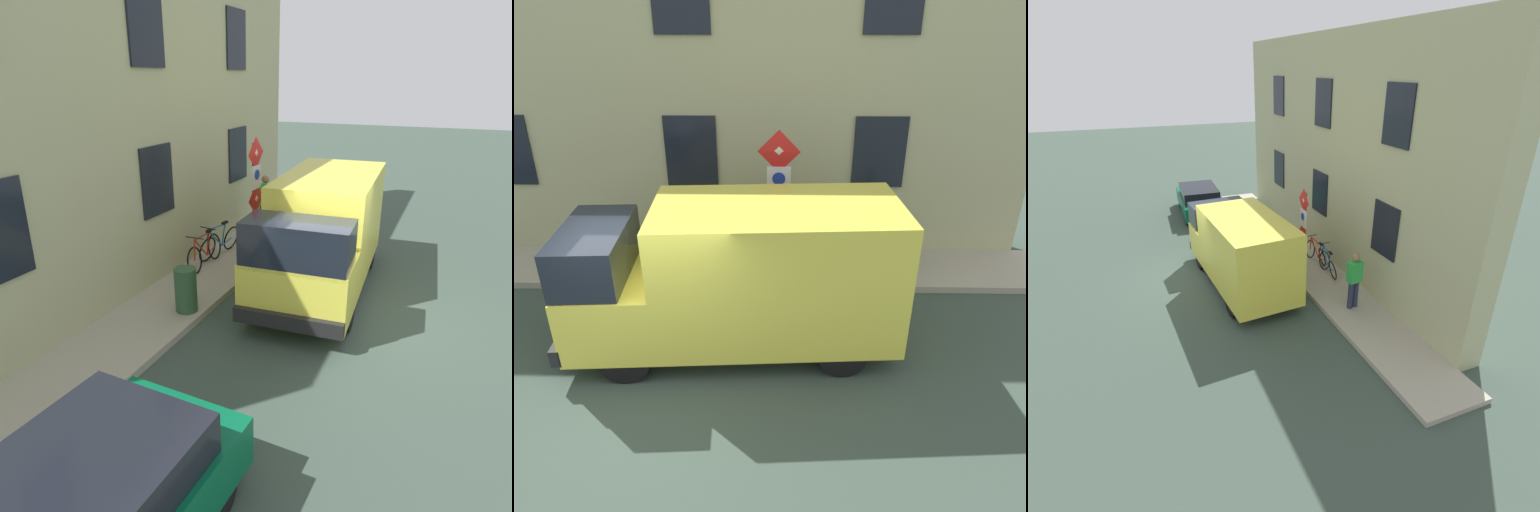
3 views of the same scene
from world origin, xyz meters
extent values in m
plane|color=#38483E|center=(0.00, 0.00, 0.00)|extent=(80.00, 80.00, 0.00)
cube|color=#A59E89|center=(3.56, 0.00, 0.07)|extent=(1.73, 16.50, 0.14)
cube|color=#B3B385|center=(4.77, 0.00, 3.77)|extent=(0.70, 14.50, 7.55)
cube|color=black|center=(4.40, -3.99, 2.41)|extent=(0.06, 1.10, 1.50)
cube|color=black|center=(4.40, 0.00, 2.41)|extent=(0.06, 1.10, 1.50)
cube|color=black|center=(4.40, -3.99, 5.43)|extent=(0.06, 1.10, 1.50)
cube|color=black|center=(4.40, 0.00, 5.43)|extent=(0.06, 1.10, 1.50)
cylinder|color=#474C47|center=(2.95, -1.88, 1.60)|extent=(0.09, 0.09, 2.93)
pyramid|color=silver|center=(2.87, -1.87, 2.82)|extent=(0.07, 0.50, 0.50)
pyramid|color=red|center=(2.87, -1.87, 2.82)|extent=(0.05, 0.56, 0.56)
cube|color=white|center=(2.89, -1.87, 2.27)|extent=(0.06, 0.44, 0.56)
cylinder|color=#1933B2|center=(2.86, -1.87, 2.33)|extent=(0.02, 0.24, 0.24)
pyramid|color=silver|center=(2.87, -1.87, 1.72)|extent=(0.07, 0.50, 0.50)
pyramid|color=red|center=(2.87, -1.87, 1.72)|extent=(0.05, 0.56, 0.56)
cube|color=#E5DA47|center=(1.04, -1.87, 1.41)|extent=(2.24, 3.92, 2.18)
cube|color=#E5DA47|center=(0.87, 0.73, 0.87)|extent=(2.09, 1.53, 1.10)
cube|color=black|center=(0.86, 0.94, 1.77)|extent=(1.98, 1.10, 0.84)
cube|color=black|center=(0.82, 1.48, 0.50)|extent=(2.01, 0.29, 0.28)
cylinder|color=black|center=(0.01, 0.44, 0.38)|extent=(0.27, 0.77, 0.76)
cylinder|color=black|center=(1.77, 0.55, 0.38)|extent=(0.27, 0.77, 0.76)
cylinder|color=black|center=(0.23, -2.89, 0.38)|extent=(0.27, 0.77, 0.76)
cylinder|color=black|center=(1.98, -2.77, 0.38)|extent=(0.27, 0.77, 0.76)
cube|color=black|center=(1.14, 6.13, 1.08)|extent=(1.72, 2.48, 0.60)
cylinder|color=black|center=(0.31, 5.05, 0.30)|extent=(0.21, 0.61, 0.60)
cylinder|color=black|center=(1.86, 4.97, 0.30)|extent=(0.21, 0.61, 0.60)
torus|color=black|center=(3.94, -1.24, 0.47)|extent=(0.25, 0.68, 0.66)
torus|color=black|center=(3.80, -2.28, 0.47)|extent=(0.25, 0.68, 0.66)
cylinder|color=#1D62AE|center=(3.90, -1.58, 0.68)|extent=(0.12, 0.60, 0.60)
cylinder|color=#1D62AE|center=(3.89, -1.65, 0.95)|extent=(0.14, 0.72, 0.07)
cylinder|color=#1D62AE|center=(3.85, -1.94, 0.66)|extent=(0.06, 0.19, 0.55)
cylinder|color=#1D62AE|center=(3.83, -2.07, 0.43)|extent=(0.09, 0.43, 0.12)
cylinder|color=#1D62AE|center=(3.94, -1.27, 0.72)|extent=(0.05, 0.09, 0.50)
cube|color=black|center=(3.84, -2.01, 0.97)|extent=(0.11, 0.21, 0.06)
cylinder|color=#262626|center=(3.94, -1.29, 1.02)|extent=(0.46, 0.09, 0.03)
torus|color=black|center=(3.85, -0.47, 0.47)|extent=(0.17, 0.67, 0.66)
torus|color=black|center=(3.89, -1.52, 0.47)|extent=(0.17, 0.67, 0.66)
cylinder|color=red|center=(3.86, -0.80, 0.68)|extent=(0.06, 0.60, 0.60)
cylinder|color=red|center=(3.87, -0.88, 0.95)|extent=(0.06, 0.73, 0.07)
cylinder|color=red|center=(3.88, -1.17, 0.66)|extent=(0.04, 0.19, 0.55)
cylinder|color=red|center=(3.88, -1.30, 0.43)|extent=(0.05, 0.43, 0.12)
cylinder|color=red|center=(3.85, -0.49, 0.72)|extent=(0.04, 0.09, 0.50)
cube|color=black|center=(3.88, -1.24, 0.97)|extent=(0.09, 0.20, 0.06)
cylinder|color=#262626|center=(3.85, -0.52, 1.02)|extent=(0.46, 0.05, 0.03)
cylinder|color=#262B47|center=(3.44, -4.01, 0.56)|extent=(0.16, 0.16, 0.85)
cylinder|color=#262B47|center=(3.62, -3.99, 0.56)|extent=(0.16, 0.16, 0.85)
cube|color=green|center=(3.53, -4.00, 1.30)|extent=(0.43, 0.31, 0.62)
sphere|color=#936B4C|center=(3.53, -4.00, 1.75)|extent=(0.22, 0.22, 0.22)
cylinder|color=#2D5133|center=(3.05, 1.21, 0.59)|extent=(0.44, 0.44, 0.90)
camera|label=1|loc=(-1.57, 8.28, 4.52)|focal=32.73mm
camera|label=2|loc=(-5.86, -1.89, 5.16)|focal=34.45mm
camera|label=3|loc=(-2.09, -12.49, 6.51)|focal=28.11mm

